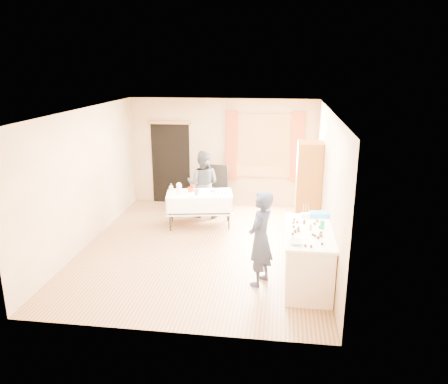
# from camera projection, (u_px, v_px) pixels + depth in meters

# --- Properties ---
(floor) EXTENTS (4.50, 5.50, 0.02)m
(floor) POSITION_uv_depth(u_px,v_px,m) (203.00, 248.00, 8.36)
(floor) COLOR #9E7047
(floor) RESTS_ON ground
(ceiling) EXTENTS (4.50, 5.50, 0.02)m
(ceiling) POSITION_uv_depth(u_px,v_px,m) (201.00, 110.00, 7.61)
(ceiling) COLOR white
(ceiling) RESTS_ON floor
(wall_back) EXTENTS (4.50, 0.02, 2.60)m
(wall_back) POSITION_uv_depth(u_px,v_px,m) (223.00, 153.00, 10.61)
(wall_back) COLOR tan
(wall_back) RESTS_ON floor
(wall_front) EXTENTS (4.50, 0.02, 2.60)m
(wall_front) POSITION_uv_depth(u_px,v_px,m) (162.00, 241.00, 5.36)
(wall_front) COLOR tan
(wall_front) RESTS_ON floor
(wall_left) EXTENTS (0.02, 5.50, 2.60)m
(wall_left) POSITION_uv_depth(u_px,v_px,m) (85.00, 178.00, 8.27)
(wall_left) COLOR tan
(wall_left) RESTS_ON floor
(wall_right) EXTENTS (0.02, 5.50, 2.60)m
(wall_right) POSITION_uv_depth(u_px,v_px,m) (328.00, 187.00, 7.70)
(wall_right) COLOR tan
(wall_right) RESTS_ON floor
(window_frame) EXTENTS (1.32, 0.06, 1.52)m
(window_frame) POSITION_uv_depth(u_px,v_px,m) (264.00, 146.00, 10.39)
(window_frame) COLOR olive
(window_frame) RESTS_ON wall_back
(window_pane) EXTENTS (1.20, 0.02, 1.40)m
(window_pane) POSITION_uv_depth(u_px,v_px,m) (264.00, 146.00, 10.37)
(window_pane) COLOR white
(window_pane) RESTS_ON wall_back
(curtain_left) EXTENTS (0.28, 0.06, 1.65)m
(curtain_left) POSITION_uv_depth(u_px,v_px,m) (231.00, 145.00, 10.44)
(curtain_left) COLOR #9A3C20
(curtain_left) RESTS_ON wall_back
(curtain_right) EXTENTS (0.28, 0.06, 1.65)m
(curtain_right) POSITION_uv_depth(u_px,v_px,m) (297.00, 147.00, 10.24)
(curtain_right) COLOR #9A3C20
(curtain_right) RESTS_ON wall_back
(doorway) EXTENTS (0.95, 0.04, 2.00)m
(doorway) POSITION_uv_depth(u_px,v_px,m) (171.00, 163.00, 10.83)
(doorway) COLOR black
(doorway) RESTS_ON floor
(door_lintel) EXTENTS (1.05, 0.06, 0.08)m
(door_lintel) POSITION_uv_depth(u_px,v_px,m) (169.00, 122.00, 10.51)
(door_lintel) COLOR olive
(door_lintel) RESTS_ON wall_back
(cabinet) EXTENTS (0.50, 0.60, 1.88)m
(cabinet) POSITION_uv_depth(u_px,v_px,m) (308.00, 187.00, 8.98)
(cabinet) COLOR brown
(cabinet) RESTS_ON floor
(counter) EXTENTS (0.75, 1.57, 0.91)m
(counter) POSITION_uv_depth(u_px,v_px,m) (308.00, 258.00, 6.88)
(counter) COLOR beige
(counter) RESTS_ON floor
(party_table) EXTENTS (1.50, 0.95, 0.75)m
(party_table) POSITION_uv_depth(u_px,v_px,m) (200.00, 206.00, 9.36)
(party_table) COLOR black
(party_table) RESTS_ON floor
(chair) EXTENTS (0.48, 0.48, 1.08)m
(chair) POSITION_uv_depth(u_px,v_px,m) (217.00, 197.00, 10.39)
(chair) COLOR black
(chair) RESTS_ON floor
(girl) EXTENTS (0.82, 0.77, 1.53)m
(girl) POSITION_uv_depth(u_px,v_px,m) (260.00, 239.00, 6.80)
(girl) COLOR #202840
(girl) RESTS_ON floor
(woman) EXTENTS (0.81, 0.67, 1.53)m
(woman) POSITION_uv_depth(u_px,v_px,m) (203.00, 184.00, 9.88)
(woman) COLOR black
(woman) RESTS_ON floor
(soda_can) EXTENTS (0.07, 0.07, 0.12)m
(soda_can) POSITION_uv_depth(u_px,v_px,m) (322.00, 225.00, 6.81)
(soda_can) COLOR #028B4B
(soda_can) RESTS_ON counter
(mixing_bowl) EXTENTS (0.25, 0.25, 0.05)m
(mixing_bowl) POSITION_uv_depth(u_px,v_px,m) (295.00, 242.00, 6.24)
(mixing_bowl) COLOR white
(mixing_bowl) RESTS_ON counter
(foam_block) EXTENTS (0.16, 0.11, 0.08)m
(foam_block) POSITION_uv_depth(u_px,v_px,m) (306.00, 216.00, 7.29)
(foam_block) COLOR white
(foam_block) RESTS_ON counter
(blue_basket) EXTENTS (0.33, 0.24, 0.08)m
(blue_basket) POSITION_uv_depth(u_px,v_px,m) (319.00, 215.00, 7.34)
(blue_basket) COLOR #2EACF7
(blue_basket) RESTS_ON counter
(pitcher) EXTENTS (0.14, 0.14, 0.22)m
(pitcher) POSITION_uv_depth(u_px,v_px,m) (179.00, 189.00, 9.13)
(pitcher) COLOR silver
(pitcher) RESTS_ON party_table
(cup_red) EXTENTS (0.15, 0.15, 0.11)m
(cup_red) POSITION_uv_depth(u_px,v_px,m) (191.00, 190.00, 9.30)
(cup_red) COLOR #BC2603
(cup_red) RESTS_ON party_table
(cup_rainbow) EXTENTS (0.24, 0.24, 0.12)m
(cup_rainbow) POSITION_uv_depth(u_px,v_px,m) (197.00, 192.00, 9.08)
(cup_rainbow) COLOR red
(cup_rainbow) RESTS_ON party_table
(small_bowl) EXTENTS (0.25, 0.25, 0.05)m
(small_bowl) POSITION_uv_depth(u_px,v_px,m) (214.00, 190.00, 9.36)
(small_bowl) COLOR white
(small_bowl) RESTS_ON party_table
(pastry_tray) EXTENTS (0.33, 0.28, 0.02)m
(pastry_tray) POSITION_uv_depth(u_px,v_px,m) (222.00, 193.00, 9.18)
(pastry_tray) COLOR white
(pastry_tray) RESTS_ON party_table
(bottle) EXTENTS (0.13, 0.13, 0.16)m
(bottle) POSITION_uv_depth(u_px,v_px,m) (171.00, 187.00, 9.37)
(bottle) COLOR white
(bottle) RESTS_ON party_table
(cake_balls) EXTENTS (0.47, 1.13, 0.04)m
(cake_balls) POSITION_uv_depth(u_px,v_px,m) (308.00, 230.00, 6.70)
(cake_balls) COLOR #3F2314
(cake_balls) RESTS_ON counter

